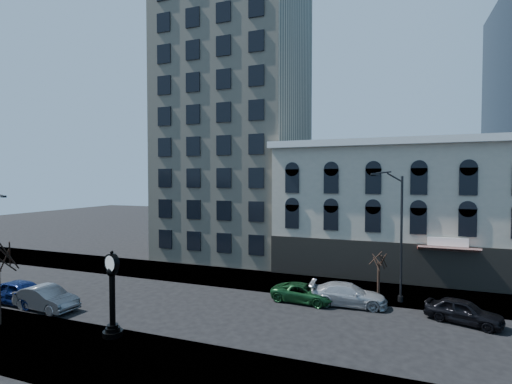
% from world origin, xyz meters
% --- Properties ---
extents(ground, '(160.00, 160.00, 0.00)m').
position_xyz_m(ground, '(0.00, 0.00, 0.00)').
color(ground, black).
rests_on(ground, ground).
extents(sidewalk_far, '(160.00, 6.00, 0.12)m').
position_xyz_m(sidewalk_far, '(0.00, 8.00, 0.06)').
color(sidewalk_far, gray).
rests_on(sidewalk_far, ground).
extents(sidewalk_near, '(160.00, 6.00, 0.12)m').
position_xyz_m(sidewalk_near, '(0.00, -8.00, 0.06)').
color(sidewalk_near, gray).
rests_on(sidewalk_near, ground).
extents(cream_tower, '(15.90, 15.40, 42.50)m').
position_xyz_m(cream_tower, '(-6.11, 18.88, 19.32)').
color(cream_tower, '#BEB199').
rests_on(cream_tower, ground).
extents(victorian_row, '(22.60, 11.19, 12.50)m').
position_xyz_m(victorian_row, '(12.00, 15.89, 6.00)').
color(victorian_row, '#C0B39E').
rests_on(victorian_row, ground).
extents(street_clock, '(1.10, 1.10, 4.86)m').
position_xyz_m(street_clock, '(-2.90, -6.00, 2.32)').
color(street_clock, black).
rests_on(street_clock, sidewalk_near).
extents(street_lamp_far, '(2.43, 0.92, 9.61)m').
position_xyz_m(street_lamp_far, '(11.74, 5.81, 7.37)').
color(street_lamp_far, black).
rests_on(street_lamp_far, sidewalk_far).
extents(bare_tree_far, '(2.32, 2.32, 3.98)m').
position_xyz_m(bare_tree_far, '(10.85, 7.34, 3.12)').
color(bare_tree_far, '#2E1F17').
rests_on(bare_tree_far, sidewalk_far).
extents(car_near_a, '(5.03, 2.15, 1.69)m').
position_xyz_m(car_near_a, '(-13.06, -3.69, 0.85)').
color(car_near_a, '#0C194C').
rests_on(car_near_a, ground).
extents(car_near_b, '(4.93, 1.99, 1.59)m').
position_xyz_m(car_near_b, '(-10.46, -3.94, 0.80)').
color(car_near_b, '#595B60').
rests_on(car_near_b, ground).
extents(car_far_a, '(4.84, 2.54, 1.30)m').
position_xyz_m(car_far_a, '(5.76, 3.88, 0.65)').
color(car_far_a, '#143F1E').
rests_on(car_far_a, ground).
extents(car_far_b, '(5.49, 2.54, 1.55)m').
position_xyz_m(car_far_b, '(8.91, 4.22, 0.78)').
color(car_far_b, '#A5A8AD').
rests_on(car_far_b, ground).
extents(car_far_c, '(4.73, 3.16, 1.50)m').
position_xyz_m(car_far_c, '(16.03, 3.40, 0.75)').
color(car_far_c, black).
rests_on(car_far_c, ground).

